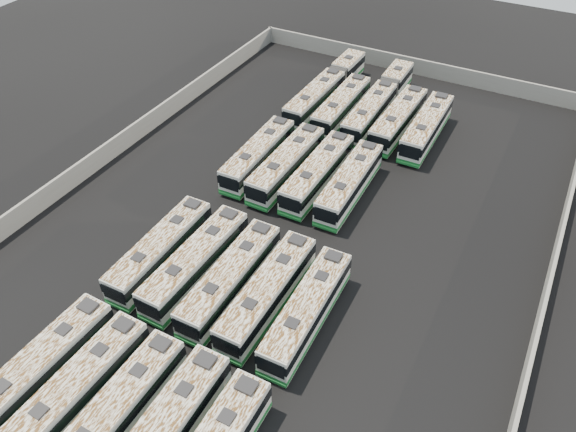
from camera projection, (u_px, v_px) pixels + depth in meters
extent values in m
plane|color=black|center=(287.00, 231.00, 52.00)|extent=(140.00, 140.00, 0.00)
cube|color=slate|center=(414.00, 66.00, 75.62)|extent=(45.20, 0.30, 2.20)
cube|color=slate|center=(541.00, 311.00, 43.28)|extent=(0.30, 73.20, 2.20)
cube|color=slate|center=(102.00, 156.00, 59.29)|extent=(0.30, 73.20, 2.20)
cube|color=beige|center=(40.00, 369.00, 38.60)|extent=(2.77, 11.94, 2.72)
cube|color=#165E29|center=(44.00, 378.00, 39.25)|extent=(2.82, 11.99, 0.42)
cube|color=black|center=(38.00, 365.00, 38.31)|extent=(2.83, 12.00, 0.91)
cube|color=beige|center=(34.00, 357.00, 37.70)|extent=(2.71, 11.70, 0.07)
cube|color=black|center=(2.00, 386.00, 35.91)|extent=(0.96, 0.96, 0.14)
cube|color=black|center=(63.00, 329.00, 39.36)|extent=(0.96, 0.96, 0.14)
cube|color=black|center=(88.00, 306.00, 40.90)|extent=(1.31, 1.12, 0.26)
cylinder|color=black|center=(11.00, 430.00, 36.48)|extent=(0.30, 1.00, 0.99)
cylinder|color=black|center=(75.00, 335.00, 42.30)|extent=(0.30, 1.00, 0.99)
cylinder|color=black|center=(95.00, 347.00, 41.51)|extent=(0.30, 1.00, 0.99)
cube|color=beige|center=(76.00, 391.00, 37.29)|extent=(2.74, 11.94, 2.73)
cube|color=#165E29|center=(80.00, 400.00, 37.94)|extent=(2.79, 11.99, 0.42)
cube|color=black|center=(75.00, 388.00, 37.00)|extent=(2.80, 12.01, 0.91)
cube|color=beige|center=(71.00, 380.00, 36.39)|extent=(2.69, 11.70, 0.07)
cube|color=black|center=(39.00, 411.00, 34.59)|extent=(0.96, 0.96, 0.14)
cube|color=black|center=(99.00, 349.00, 38.05)|extent=(0.96, 0.96, 0.14)
cube|color=black|center=(123.00, 325.00, 39.60)|extent=(1.31, 1.12, 0.26)
cylinder|color=black|center=(108.00, 354.00, 41.00)|extent=(0.30, 1.00, 0.99)
cylinder|color=black|center=(130.00, 366.00, 40.20)|extent=(0.30, 1.00, 0.99)
cube|color=beige|center=(116.00, 414.00, 36.07)|extent=(2.47, 11.79, 2.70)
cube|color=#165E29|center=(119.00, 422.00, 36.71)|extent=(2.52, 11.84, 0.41)
cube|color=black|center=(115.00, 410.00, 35.77)|extent=(2.53, 11.85, 0.90)
cube|color=beige|center=(112.00, 402.00, 35.17)|extent=(2.42, 11.56, 0.07)
cube|color=black|center=(138.00, 370.00, 36.84)|extent=(0.93, 0.93, 0.14)
cube|color=black|center=(160.00, 344.00, 38.39)|extent=(1.28, 1.08, 0.26)
cylinder|color=black|center=(144.00, 374.00, 39.75)|extent=(0.28, 0.98, 0.98)
cylinder|color=black|center=(168.00, 386.00, 39.00)|extent=(0.28, 0.98, 0.98)
cube|color=beige|center=(158.00, 425.00, 33.93)|extent=(2.67, 11.94, 0.07)
cube|color=black|center=(184.00, 389.00, 35.67)|extent=(0.98, 0.98, 0.14)
cube|color=black|center=(205.00, 360.00, 37.28)|extent=(1.33, 1.13, 0.26)
cylinder|color=black|center=(186.00, 391.00, 38.66)|extent=(0.30, 1.02, 1.01)
cylinder|color=black|center=(213.00, 404.00, 37.91)|extent=(0.30, 1.02, 1.01)
cube|color=black|center=(227.00, 417.00, 34.26)|extent=(0.96, 0.96, 0.14)
cube|color=black|center=(247.00, 386.00, 35.85)|extent=(1.31, 1.12, 0.26)
cylinder|color=black|center=(225.00, 417.00, 37.22)|extent=(0.29, 1.00, 1.00)
cylinder|color=black|center=(253.00, 431.00, 36.47)|extent=(0.29, 1.00, 1.00)
cube|color=beige|center=(161.00, 250.00, 47.58)|extent=(2.60, 11.80, 2.70)
cube|color=#165E29|center=(163.00, 259.00, 48.22)|extent=(2.66, 11.85, 0.41)
cube|color=black|center=(160.00, 247.00, 47.29)|extent=(2.67, 11.86, 0.90)
cube|color=black|center=(113.00, 294.00, 43.39)|extent=(2.16, 0.09, 1.42)
cube|color=#165E29|center=(117.00, 307.00, 44.36)|extent=(2.45, 0.13, 0.27)
cube|color=beige|center=(158.00, 238.00, 46.68)|extent=(2.55, 11.56, 0.07)
cube|color=black|center=(138.00, 257.00, 44.87)|extent=(0.94, 0.94, 0.14)
cube|color=black|center=(177.00, 220.00, 48.37)|extent=(0.94, 0.94, 0.14)
cube|color=black|center=(192.00, 204.00, 49.92)|extent=(1.29, 1.10, 0.25)
cylinder|color=black|center=(125.00, 285.00, 46.18)|extent=(0.29, 0.98, 0.98)
cylinder|color=black|center=(145.00, 294.00, 45.45)|extent=(0.29, 0.98, 0.98)
cylinder|color=black|center=(179.00, 231.00, 51.27)|extent=(0.29, 0.98, 0.98)
cylinder|color=black|center=(198.00, 238.00, 50.53)|extent=(0.29, 0.98, 0.98)
cube|color=beige|center=(196.00, 263.00, 46.39)|extent=(2.74, 12.14, 2.77)
cube|color=#165E29|center=(197.00, 271.00, 47.05)|extent=(2.79, 12.19, 0.42)
cube|color=black|center=(195.00, 259.00, 46.09)|extent=(2.80, 12.20, 0.93)
cube|color=black|center=(147.00, 310.00, 42.15)|extent=(2.22, 0.10, 1.46)
cube|color=#165E29|center=(150.00, 323.00, 43.16)|extent=(2.52, 0.15, 0.28)
cube|color=beige|center=(194.00, 250.00, 45.47)|extent=(2.68, 11.89, 0.07)
cube|color=black|center=(173.00, 270.00, 43.64)|extent=(0.97, 0.97, 0.14)
cube|color=black|center=(213.00, 230.00, 47.17)|extent=(0.97, 0.97, 0.14)
cube|color=black|center=(229.00, 214.00, 48.74)|extent=(1.33, 1.13, 0.26)
cylinder|color=black|center=(158.00, 299.00, 45.03)|extent=(0.30, 1.01, 1.01)
cylinder|color=black|center=(179.00, 309.00, 44.23)|extent=(0.30, 1.01, 1.01)
cylinder|color=black|center=(213.00, 241.00, 50.16)|extent=(0.30, 1.01, 1.01)
cylinder|color=black|center=(233.00, 250.00, 49.36)|extent=(0.30, 1.01, 1.01)
cube|color=beige|center=(230.00, 279.00, 44.99)|extent=(2.57, 11.99, 2.74)
cube|color=#165E29|center=(231.00, 288.00, 45.64)|extent=(2.62, 12.04, 0.42)
cube|color=black|center=(230.00, 275.00, 44.70)|extent=(2.63, 12.05, 0.92)
cube|color=black|center=(186.00, 330.00, 40.74)|extent=(2.20, 0.07, 1.45)
cube|color=#165E29|center=(188.00, 343.00, 41.73)|extent=(2.50, 0.11, 0.28)
cube|color=beige|center=(229.00, 267.00, 44.08)|extent=(2.52, 11.75, 0.07)
cube|color=black|center=(210.00, 288.00, 42.24)|extent=(0.95, 0.95, 0.14)
cube|color=black|center=(247.00, 246.00, 45.79)|extent=(0.95, 0.95, 0.14)
cube|color=black|center=(261.00, 228.00, 47.37)|extent=(1.30, 1.11, 0.26)
cylinder|color=black|center=(193.00, 317.00, 43.59)|extent=(0.29, 1.00, 1.00)
cylinder|color=black|center=(217.00, 328.00, 42.83)|extent=(0.29, 1.00, 1.00)
cylinder|color=black|center=(245.00, 256.00, 48.74)|extent=(0.29, 1.00, 1.00)
cylinder|color=black|center=(266.00, 264.00, 47.98)|extent=(0.29, 1.00, 1.00)
cube|color=beige|center=(268.00, 293.00, 43.86)|extent=(2.52, 11.97, 2.74)
cube|color=#165E29|center=(268.00, 302.00, 44.51)|extent=(2.57, 12.02, 0.42)
cube|color=black|center=(267.00, 289.00, 43.56)|extent=(2.58, 12.03, 0.92)
cube|color=black|center=(225.00, 347.00, 39.62)|extent=(2.19, 0.07, 1.45)
cube|color=#165E29|center=(227.00, 360.00, 40.61)|extent=(2.49, 0.11, 0.28)
cube|color=beige|center=(267.00, 281.00, 42.95)|extent=(2.47, 11.73, 0.07)
cube|color=black|center=(249.00, 304.00, 41.12)|extent=(0.95, 0.95, 0.14)
cube|color=black|center=(283.00, 259.00, 44.65)|extent=(0.95, 0.95, 0.14)
cube|color=black|center=(297.00, 240.00, 46.22)|extent=(1.30, 1.10, 0.26)
cylinder|color=black|center=(231.00, 333.00, 42.46)|extent=(0.28, 1.00, 1.00)
cylinder|color=black|center=(255.00, 344.00, 41.70)|extent=(0.28, 1.00, 1.00)
cylinder|color=black|center=(279.00, 269.00, 47.60)|extent=(0.28, 1.00, 1.00)
cylinder|color=black|center=(302.00, 277.00, 46.84)|extent=(0.28, 1.00, 1.00)
cube|color=beige|center=(307.00, 311.00, 42.55)|extent=(2.73, 11.75, 2.68)
cube|color=#165E29|center=(307.00, 319.00, 43.19)|extent=(2.79, 11.80, 0.41)
cube|color=black|center=(307.00, 307.00, 42.26)|extent=(2.80, 11.81, 0.90)
cube|color=black|center=(270.00, 368.00, 38.36)|extent=(2.14, 0.11, 1.41)
cube|color=#165E29|center=(271.00, 380.00, 39.33)|extent=(2.44, 0.16, 0.27)
cube|color=beige|center=(307.00, 299.00, 41.66)|extent=(2.68, 11.51, 0.07)
cube|color=black|center=(292.00, 323.00, 39.85)|extent=(0.95, 0.95, 0.14)
cube|color=black|center=(321.00, 276.00, 43.34)|extent=(0.95, 0.95, 0.14)
cube|color=black|center=(333.00, 256.00, 44.90)|extent=(1.29, 1.10, 0.25)
cylinder|color=black|center=(272.00, 352.00, 41.14)|extent=(0.30, 0.98, 0.97)
cylinder|color=black|center=(297.00, 363.00, 40.43)|extent=(0.30, 0.98, 0.97)
cylinder|color=black|center=(314.00, 285.00, 46.22)|extent=(0.30, 0.98, 0.97)
cylinder|color=black|center=(338.00, 293.00, 45.51)|extent=(0.30, 0.98, 0.97)
cube|color=beige|center=(258.00, 155.00, 58.38)|extent=(2.72, 11.83, 2.70)
cube|color=#165E29|center=(259.00, 163.00, 59.02)|extent=(2.77, 11.88, 0.41)
cube|color=black|center=(258.00, 152.00, 58.09)|extent=(2.78, 11.89, 0.90)
cube|color=black|center=(228.00, 184.00, 54.17)|extent=(2.16, 0.11, 1.42)
cube|color=#165E29|center=(229.00, 196.00, 55.14)|extent=(2.45, 0.16, 0.27)
cube|color=beige|center=(258.00, 144.00, 57.48)|extent=(2.67, 11.59, 0.07)
cube|color=black|center=(245.00, 156.00, 55.66)|extent=(0.95, 0.95, 0.14)
cube|color=black|center=(270.00, 131.00, 59.18)|extent=(0.95, 0.95, 0.14)
cube|color=black|center=(280.00, 121.00, 60.74)|extent=(1.30, 1.11, 0.26)
cylinder|color=black|center=(232.00, 181.00, 56.97)|extent=(0.30, 0.99, 0.98)
cylinder|color=black|center=(250.00, 187.00, 56.24)|extent=(0.30, 0.99, 0.98)
cylinder|color=black|center=(267.00, 145.00, 62.08)|extent=(0.30, 0.99, 0.98)
cylinder|color=black|center=(284.00, 150.00, 61.35)|extent=(0.30, 0.99, 0.98)
cube|color=beige|center=(286.00, 165.00, 57.02)|extent=(2.62, 12.15, 2.78)
cube|color=#165E29|center=(287.00, 173.00, 57.68)|extent=(2.67, 12.20, 0.42)
cube|color=black|center=(286.00, 161.00, 56.72)|extent=(2.68, 12.21, 0.93)
cube|color=black|center=(255.00, 195.00, 52.74)|extent=(2.22, 0.08, 1.47)
cube|color=#165E29|center=(256.00, 207.00, 53.75)|extent=(2.53, 0.12, 0.28)
cube|color=beige|center=(286.00, 153.00, 56.09)|extent=(2.57, 11.91, 0.07)
cube|color=black|center=(273.00, 166.00, 54.25)|extent=(0.97, 0.97, 0.14)
cube|color=black|center=(299.00, 140.00, 57.81)|extent=(0.97, 0.97, 0.14)
cube|color=black|center=(310.00, 128.00, 59.39)|extent=(1.32, 1.12, 0.26)
cylinder|color=black|center=(258.00, 192.00, 55.62)|extent=(0.29, 1.01, 1.01)
cylinder|color=black|center=(277.00, 198.00, 54.84)|extent=(0.29, 1.01, 1.01)
cylinder|color=black|center=(295.00, 153.00, 60.80)|extent=(0.29, 1.01, 1.01)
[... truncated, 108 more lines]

